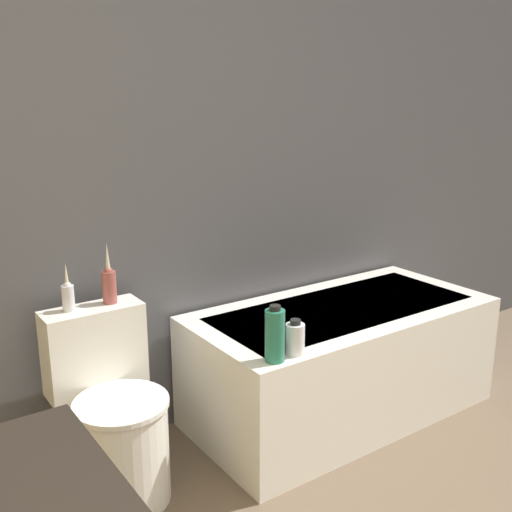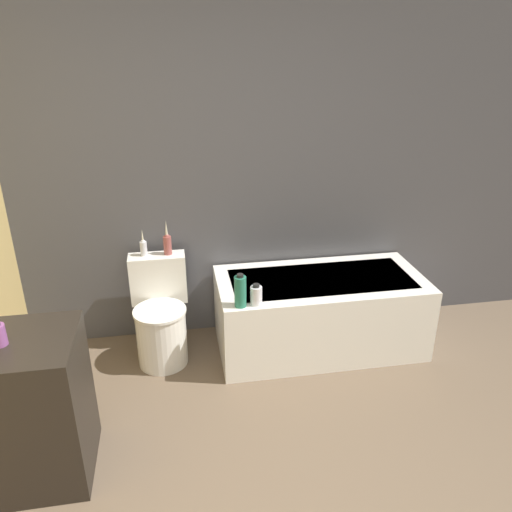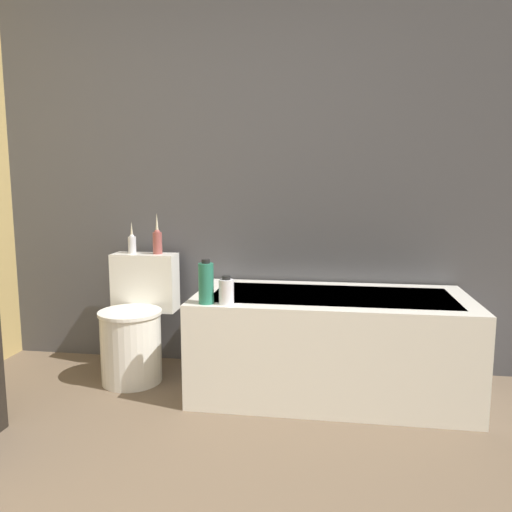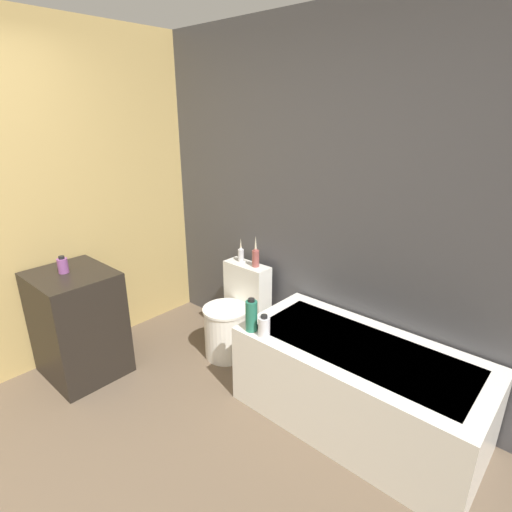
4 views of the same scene
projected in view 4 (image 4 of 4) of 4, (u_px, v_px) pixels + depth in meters
wall_back_tiled at (306, 203)px, 2.98m from camera, size 6.40×0.06×2.60m
wall_left_painted at (19, 206)px, 2.87m from camera, size 0.06×6.40×2.60m
bathtub at (357, 385)px, 2.57m from camera, size 1.53×0.74×0.57m
toilet at (233, 317)px, 3.33m from camera, size 0.41×0.53×0.75m
vanity_counter at (78, 324)px, 3.04m from camera, size 0.60×0.53×0.84m
soap_bottle_glass at (63, 265)px, 2.89m from camera, size 0.07×0.07×0.13m
vase_gold at (241, 254)px, 3.36m from camera, size 0.05×0.05×0.20m
vase_silver at (256, 256)px, 3.24m from camera, size 0.06×0.06×0.26m
shampoo_bottle_tall at (251, 316)px, 2.63m from camera, size 0.08×0.08×0.23m
shampoo_bottle_short at (264, 326)px, 2.58m from camera, size 0.08×0.08×0.15m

